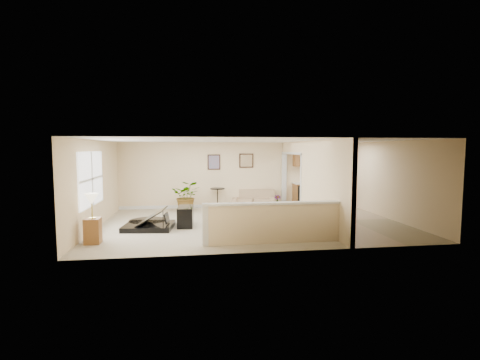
{
  "coord_description": "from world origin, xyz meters",
  "views": [
    {
      "loc": [
        -1.8,
        -10.27,
        2.25
      ],
      "look_at": [
        -0.31,
        0.4,
        1.29
      ],
      "focal_mm": 26.0,
      "sensor_mm": 36.0,
      "label": 1
    }
  ],
  "objects": [
    {
      "name": "left_wall",
      "position": [
        -4.5,
        0.0,
        1.25
      ],
      "size": [
        0.04,
        6.0,
        2.5
      ],
      "primitive_type": "cube",
      "color": "beige",
      "rests_on": "floor"
    },
    {
      "name": "right_wall",
      "position": [
        4.5,
        0.0,
        1.25
      ],
      "size": [
        0.04,
        6.0,
        2.5
      ],
      "primitive_type": "cube",
      "color": "beige",
      "rests_on": "floor"
    },
    {
      "name": "palm_plant",
      "position": [
        -1.98,
        2.33,
        0.54
      ],
      "size": [
        1.1,
        0.99,
        1.11
      ],
      "color": "black",
      "rests_on": "floor"
    },
    {
      "name": "piano",
      "position": [
        -3.05,
        -0.2,
        0.53
      ],
      "size": [
        1.66,
        1.71,
        1.26
      ],
      "rotation": [
        0.0,
        0.0,
        -0.11
      ],
      "color": "black",
      "rests_on": "floor"
    },
    {
      "name": "wall_art_left",
      "position": [
        -0.95,
        2.97,
        1.75
      ],
      "size": [
        0.48,
        0.04,
        0.58
      ],
      "color": "#321E12",
      "rests_on": "back_wall"
    },
    {
      "name": "lamp_stand",
      "position": [
        -4.15,
        -1.73,
        0.51
      ],
      "size": [
        0.36,
        0.36,
        1.2
      ],
      "color": "#945D30",
      "rests_on": "floor"
    },
    {
      "name": "accent_table",
      "position": [
        -0.85,
        2.65,
        0.5
      ],
      "size": [
        0.54,
        0.54,
        0.79
      ],
      "color": "black",
      "rests_on": "floor"
    },
    {
      "name": "front_wall",
      "position": [
        0.0,
        -3.0,
        1.25
      ],
      "size": [
        9.0,
        0.04,
        2.5
      ],
      "primitive_type": "cube",
      "color": "beige",
      "rests_on": "floor"
    },
    {
      "name": "ceiling",
      "position": [
        0.0,
        0.0,
        2.5
      ],
      "size": [
        9.0,
        6.0,
        0.04
      ],
      "primitive_type": "cube",
      "color": "silver",
      "rests_on": "back_wall"
    },
    {
      "name": "interior_partition",
      "position": [
        1.8,
        0.25,
        1.22
      ],
      "size": [
        0.18,
        5.99,
        2.5
      ],
      "color": "beige",
      "rests_on": "floor"
    },
    {
      "name": "floor",
      "position": [
        0.0,
        0.0,
        0.0
      ],
      "size": [
        9.0,
        9.0,
        0.0
      ],
      "primitive_type": "plane",
      "color": "tan",
      "rests_on": "ground"
    },
    {
      "name": "kitchen_vinyl",
      "position": [
        3.15,
        0.0,
        0.0
      ],
      "size": [
        2.7,
        6.0,
        0.01
      ],
      "primitive_type": "cube",
      "color": "gray",
      "rests_on": "floor"
    },
    {
      "name": "kitchen_cabinets",
      "position": [
        3.19,
        2.73,
        0.87
      ],
      "size": [
        2.36,
        0.65,
        2.33
      ],
      "color": "#945D30",
      "rests_on": "floor"
    },
    {
      "name": "small_plant",
      "position": [
        1.43,
        2.53,
        0.21
      ],
      "size": [
        0.35,
        0.35,
        0.49
      ],
      "color": "black",
      "rests_on": "floor"
    },
    {
      "name": "loveseat",
      "position": [
        0.52,
        2.69,
        0.35
      ],
      "size": [
        1.8,
        1.26,
        0.92
      ],
      "rotation": [
        0.0,
        0.0,
        -0.23
      ],
      "color": "tan",
      "rests_on": "floor"
    },
    {
      "name": "back_wall",
      "position": [
        0.0,
        3.0,
        1.25
      ],
      "size": [
        9.0,
        0.04,
        2.5
      ],
      "primitive_type": "cube",
      "color": "beige",
      "rests_on": "floor"
    },
    {
      "name": "piano_bench",
      "position": [
        -1.99,
        -0.15,
        0.29
      ],
      "size": [
        0.48,
        0.88,
        0.57
      ],
      "primitive_type": "cube",
      "rotation": [
        0.0,
        0.0,
        -0.05
      ],
      "color": "black",
      "rests_on": "floor"
    },
    {
      "name": "pony_half_wall",
      "position": [
        0.08,
        -2.3,
        0.52
      ],
      "size": [
        3.42,
        0.22,
        1.0
      ],
      "color": "beige",
      "rests_on": "floor"
    },
    {
      "name": "left_window",
      "position": [
        -4.49,
        -0.5,
        1.45
      ],
      "size": [
        0.05,
        2.15,
        1.45
      ],
      "primitive_type": "cube",
      "color": "white",
      "rests_on": "left_wall"
    },
    {
      "name": "wall_mirror",
      "position": [
        0.3,
        2.97,
        1.8
      ],
      "size": [
        0.55,
        0.04,
        0.55
      ],
      "color": "#321E12",
      "rests_on": "back_wall"
    }
  ]
}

